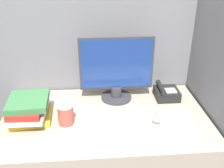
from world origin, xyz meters
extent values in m
cube|color=slate|center=(0.00, 0.81, 0.82)|extent=(1.71, 0.04, 1.64)
cube|color=slate|center=(0.69, 0.42, 0.82)|extent=(0.04, 0.83, 1.64)
cube|color=tan|center=(0.00, 0.39, 0.38)|extent=(1.31, 0.77, 0.76)
cylinder|color=#333338|center=(0.09, 0.61, 0.77)|extent=(0.21, 0.21, 0.02)
cylinder|color=#333338|center=(0.09, 0.61, 0.81)|extent=(0.08, 0.08, 0.07)
cube|color=#333338|center=(0.09, 0.62, 1.02)|extent=(0.51, 0.02, 0.37)
cube|color=navy|center=(0.09, 0.61, 1.02)|extent=(0.48, 0.01, 0.34)
cube|color=silver|center=(0.06, 0.27, 0.77)|extent=(0.40, 0.13, 0.02)
ellipsoid|color=gray|center=(0.32, 0.29, 0.77)|extent=(0.06, 0.05, 0.03)
cylinder|color=#BF4C3F|center=(-0.24, 0.33, 0.82)|extent=(0.09, 0.09, 0.12)
cylinder|color=white|center=(-0.24, 0.33, 0.88)|extent=(0.10, 0.10, 0.01)
cube|color=gold|center=(-0.46, 0.39, 0.77)|extent=(0.26, 0.24, 0.03)
cube|color=olive|center=(-0.46, 0.38, 0.80)|extent=(0.22, 0.25, 0.03)
cube|color=silver|center=(-0.47, 0.37, 0.83)|extent=(0.21, 0.29, 0.02)
cube|color=maroon|center=(-0.47, 0.37, 0.86)|extent=(0.21, 0.26, 0.04)
cube|color=#38723F|center=(-0.46, 0.38, 0.89)|extent=(0.25, 0.26, 0.04)
cube|color=black|center=(0.45, 0.59, 0.79)|extent=(0.16, 0.17, 0.07)
cube|color=white|center=(0.47, 0.57, 0.83)|extent=(0.07, 0.07, 0.00)
cylinder|color=black|center=(0.41, 0.59, 0.84)|extent=(0.04, 0.18, 0.04)
cube|color=white|center=(0.42, 0.29, 0.77)|extent=(0.20, 0.23, 0.02)
camera|label=1|loc=(-0.07, -1.02, 1.69)|focal=42.00mm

